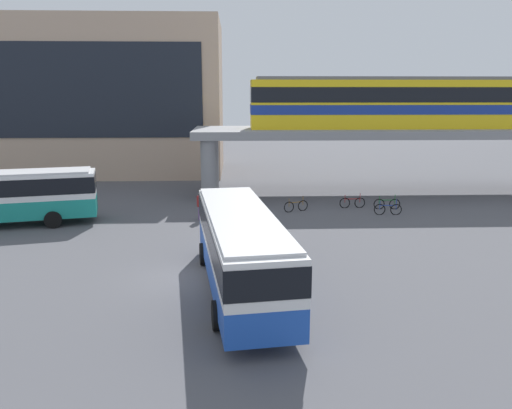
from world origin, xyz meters
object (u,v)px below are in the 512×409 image
at_px(bicycle_brown, 296,206).
at_px(bicycle_red, 352,203).
at_px(bicycle_blue, 388,209).
at_px(bus_main, 241,243).
at_px(bicycle_green, 387,204).
at_px(station_building, 70,98).
at_px(train, 392,102).
at_px(pedestrian_waiting_near_stop, 201,207).

height_order(bicycle_brown, bicycle_red, same).
distance_m(bicycle_blue, bicycle_red, 2.79).
distance_m(bus_main, bicycle_brown, 14.30).
bearing_deg(bicycle_brown, bus_main, -105.54).
height_order(bus_main, bicycle_blue, bus_main).
bearing_deg(bicycle_green, bicycle_blue, -104.46).
distance_m(station_building, bicycle_green, 32.16).
bearing_deg(bicycle_green, bicycle_red, 167.73).
distance_m(bicycle_blue, bicycle_green, 1.66).
xyz_separation_m(station_building, bicycle_brown, (19.95, -17.81, -6.84)).
bearing_deg(train, bicycle_red, -127.21).
bearing_deg(bicycle_blue, train, 73.76).
height_order(train, bicycle_red, train).
distance_m(station_building, bicycle_blue, 32.73).
xyz_separation_m(bicycle_green, pedestrian_waiting_near_stop, (-12.39, -2.48, 0.47)).
height_order(bicycle_brown, pedestrian_waiting_near_stop, pedestrian_waiting_near_stop).
distance_m(bicycle_green, bicycle_red, 2.30).
distance_m(train, bicycle_red, 9.35).
bearing_deg(station_building, bicycle_red, -35.19).
relative_size(bus_main, bicycle_red, 6.30).
xyz_separation_m(train, bicycle_green, (-1.72, -5.72, -6.65)).
distance_m(bicycle_red, pedestrian_waiting_near_stop, 10.58).
distance_m(bus_main, pedestrian_waiting_near_stop, 11.94).
relative_size(bicycle_blue, bicycle_green, 1.00).
xyz_separation_m(bus_main, bicycle_green, (10.04, 14.12, -1.63)).
height_order(train, bicycle_brown, train).
relative_size(bicycle_blue, bicycle_red, 1.00).
distance_m(station_building, bicycle_red, 30.08).
distance_m(station_building, pedestrian_waiting_near_stop, 25.00).
bearing_deg(station_building, pedestrian_waiting_near_stop, -55.20).
height_order(bicycle_blue, bicycle_red, same).
distance_m(train, bus_main, 23.61).
relative_size(train, pedestrian_waiting_near_stop, 12.27).
height_order(bus_main, bicycle_red, bus_main).
height_order(bicycle_red, pedestrian_waiting_near_stop, pedestrian_waiting_near_stop).
bearing_deg(bicycle_green, pedestrian_waiting_near_stop, -168.70).
bearing_deg(bicycle_blue, bicycle_green, 75.54).
bearing_deg(bicycle_blue, pedestrian_waiting_near_stop, -175.86).
bearing_deg(bicycle_blue, bicycle_red, 131.17).
bearing_deg(station_building, train, -22.66).
distance_m(bus_main, bicycle_red, 16.64).
relative_size(bus_main, bicycle_blue, 6.30).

